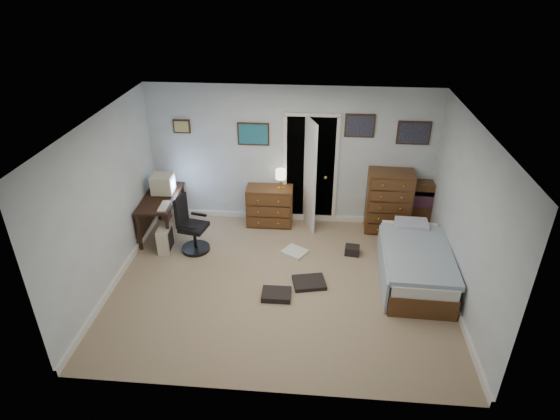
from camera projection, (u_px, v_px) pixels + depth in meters
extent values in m
cube|color=tan|center=(281.00, 284.00, 7.05)|extent=(5.00, 4.00, 0.02)
cube|color=black|center=(160.00, 198.00, 8.04)|extent=(0.62, 1.24, 0.04)
cube|color=black|center=(139.00, 232.00, 7.71)|extent=(0.05, 0.05, 0.67)
cube|color=black|center=(168.00, 233.00, 7.69)|extent=(0.05, 0.05, 0.67)
cube|color=black|center=(158.00, 200.00, 8.72)|extent=(0.05, 0.05, 0.67)
cube|color=black|center=(184.00, 201.00, 8.70)|extent=(0.05, 0.05, 0.67)
cube|color=black|center=(148.00, 213.00, 8.19)|extent=(0.08, 1.13, 0.47)
cube|color=beige|center=(163.00, 184.00, 8.07)|extent=(0.37, 0.35, 0.32)
cube|color=#8CB2F2|center=(173.00, 184.00, 8.06)|extent=(0.02, 0.26, 0.21)
cube|color=beige|center=(164.00, 193.00, 8.15)|extent=(0.24, 0.24, 0.02)
cube|color=beige|center=(164.00, 206.00, 7.70)|extent=(0.16, 0.38, 0.02)
cube|color=beige|center=(165.00, 239.00, 7.77)|extent=(0.20, 0.40, 0.42)
cube|color=black|center=(171.00, 239.00, 7.76)|extent=(0.02, 0.28, 0.33)
cylinder|color=black|center=(196.00, 248.00, 7.84)|extent=(0.56, 0.56, 0.05)
cylinder|color=black|center=(195.00, 238.00, 7.75)|extent=(0.06, 0.06, 0.36)
cube|color=black|center=(194.00, 227.00, 7.64)|extent=(0.47, 0.47, 0.07)
cube|color=black|center=(181.00, 210.00, 7.56)|extent=(0.13, 0.36, 0.50)
cube|color=black|center=(187.00, 227.00, 7.40)|extent=(0.27, 0.10, 0.04)
cube|color=black|center=(199.00, 214.00, 7.77)|extent=(0.27, 0.10, 0.04)
cube|color=maroon|center=(164.00, 200.00, 8.60)|extent=(0.16, 0.16, 0.78)
cube|color=#56321B|center=(270.00, 206.00, 8.45)|extent=(0.83, 0.42, 0.73)
cylinder|color=gold|center=(281.00, 188.00, 8.26)|extent=(0.11, 0.11, 0.02)
cylinder|color=gold|center=(281.00, 182.00, 8.21)|extent=(0.02, 0.02, 0.22)
cylinder|color=beige|center=(281.00, 174.00, 8.13)|extent=(0.18, 0.18, 0.16)
cube|color=black|center=(311.00, 164.00, 8.55)|extent=(0.90, 0.60, 2.00)
cube|color=white|center=(285.00, 170.00, 8.30)|extent=(0.06, 0.05, 2.00)
cube|color=white|center=(336.00, 172.00, 8.23)|extent=(0.06, 0.05, 2.00)
cube|color=white|center=(312.00, 115.00, 7.78)|extent=(0.96, 0.05, 0.06)
cube|color=white|center=(308.00, 173.00, 8.18)|extent=(0.31, 0.77, 2.00)
sphere|color=gold|center=(325.00, 178.00, 8.02)|extent=(0.06, 0.06, 0.06)
cube|color=#56321B|center=(389.00, 201.00, 8.17)|extent=(0.79, 0.48, 1.13)
cube|color=#56321B|center=(416.00, 205.00, 8.30)|extent=(1.03, 0.32, 0.91)
cube|color=black|center=(418.00, 198.00, 8.15)|extent=(0.93, 0.16, 0.30)
cube|color=maroon|center=(417.00, 200.00, 8.17)|extent=(0.82, 0.17, 0.22)
cube|color=#56321B|center=(414.00, 270.00, 7.08)|extent=(0.98, 1.87, 0.32)
cube|color=white|center=(416.00, 256.00, 6.97)|extent=(0.94, 1.84, 0.17)
cube|color=slate|center=(418.00, 254.00, 6.84)|extent=(1.03, 1.60, 0.09)
cube|color=slate|center=(383.00, 266.00, 7.01)|extent=(0.08, 1.57, 0.50)
cube|color=#6F74B2|center=(412.00, 225.00, 7.50)|extent=(0.52, 0.37, 0.12)
cube|color=#331E11|center=(182.00, 126.00, 8.09)|extent=(0.30, 0.03, 0.24)
cube|color=#949151|center=(181.00, 127.00, 8.07)|extent=(0.25, 0.01, 0.19)
cube|color=#331E11|center=(253.00, 134.00, 8.04)|extent=(0.55, 0.03, 0.40)
cube|color=navy|center=(253.00, 134.00, 8.02)|extent=(0.50, 0.01, 0.35)
cube|color=#331E11|center=(360.00, 126.00, 7.81)|extent=(0.50, 0.03, 0.40)
cube|color=black|center=(360.00, 126.00, 7.79)|extent=(0.45, 0.01, 0.35)
cube|color=#331E11|center=(414.00, 133.00, 7.79)|extent=(0.55, 0.03, 0.40)
cube|color=black|center=(414.00, 133.00, 7.77)|extent=(0.50, 0.01, 0.35)
cube|color=black|center=(309.00, 282.00, 7.02)|extent=(0.54, 0.46, 0.06)
cube|color=silver|center=(295.00, 252.00, 7.75)|extent=(0.48, 0.46, 0.05)
cube|color=black|center=(276.00, 294.00, 6.75)|extent=(0.42, 0.32, 0.08)
cube|color=black|center=(352.00, 250.00, 7.71)|extent=(0.25, 0.22, 0.15)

